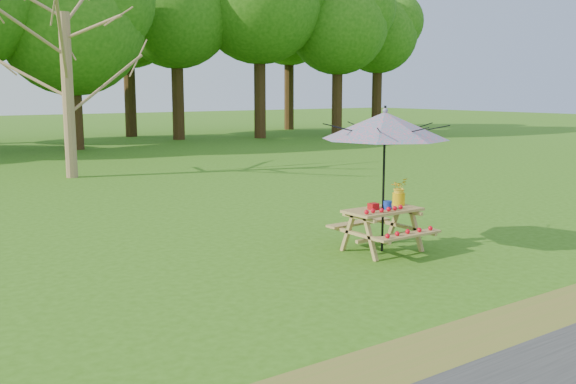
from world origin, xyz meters
TOP-DOWN VIEW (x-y plane):
  - ground at (0.00, 0.00)m, footprint 120.00×120.00m
  - picnic_table at (4.37, 0.50)m, footprint 1.20×1.32m
  - patio_umbrella at (4.37, 0.50)m, footprint 2.09×2.09m
  - produce_bins at (4.32, 0.53)m, footprint 0.33×0.33m
  - tomatoes_row at (4.22, 0.32)m, footprint 0.77×0.13m
  - flower_bucket at (4.81, 0.61)m, footprint 0.32×0.29m

SIDE VIEW (x-z plane):
  - ground at x=0.00m, z-range 0.00..0.00m
  - picnic_table at x=4.37m, z-range -0.01..0.66m
  - tomatoes_row at x=4.22m, z-range 0.67..0.74m
  - produce_bins at x=4.32m, z-range 0.66..0.79m
  - flower_bucket at x=4.81m, z-range 0.68..1.12m
  - patio_umbrella at x=4.37m, z-range 0.82..3.07m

